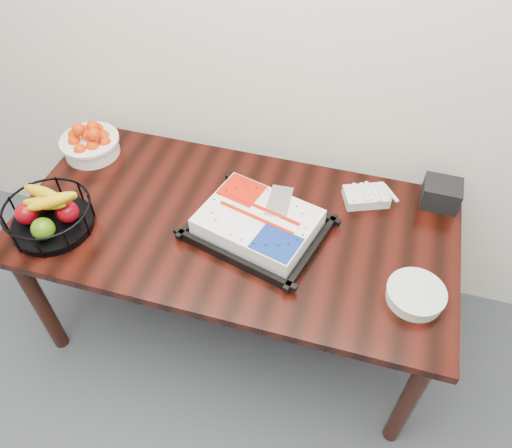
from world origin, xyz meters
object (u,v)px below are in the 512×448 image
(table, at_px, (235,237))
(napkin_box, at_px, (441,194))
(cake_tray, at_px, (258,224))
(fruit_basket, at_px, (49,214))
(plate_stack, at_px, (415,295))
(tangerine_bowl, at_px, (89,140))

(table, distance_m, napkin_box, 0.88)
(table, xyz_separation_m, napkin_box, (0.80, 0.35, 0.14))
(table, distance_m, cake_tray, 0.17)
(table, height_order, fruit_basket, fruit_basket)
(table, bearing_deg, plate_stack, -13.48)
(plate_stack, relative_size, napkin_box, 1.37)
(cake_tray, distance_m, tangerine_bowl, 0.93)
(fruit_basket, bearing_deg, tangerine_bowl, 99.46)
(napkin_box, bearing_deg, cake_tray, -151.78)
(table, relative_size, fruit_basket, 5.21)
(table, relative_size, plate_stack, 8.52)
(plate_stack, height_order, napkin_box, napkin_box)
(table, xyz_separation_m, plate_stack, (0.74, -0.18, 0.11))
(table, relative_size, napkin_box, 11.71)
(fruit_basket, relative_size, plate_stack, 1.64)
(table, relative_size, tangerine_bowl, 6.67)
(fruit_basket, bearing_deg, napkin_box, 20.98)
(table, height_order, tangerine_bowl, tangerine_bowl)
(cake_tray, distance_m, fruit_basket, 0.83)
(table, distance_m, tangerine_bowl, 0.83)
(cake_tray, relative_size, napkin_box, 3.82)
(fruit_basket, height_order, napkin_box, fruit_basket)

